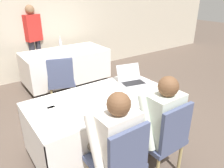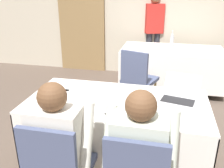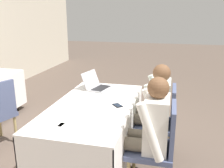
{
  "view_description": "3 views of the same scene",
  "coord_description": "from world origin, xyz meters",
  "px_view_note": "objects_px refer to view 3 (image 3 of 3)",
  "views": [
    {
      "loc": [
        -1.22,
        -1.92,
        1.9
      ],
      "look_at": [
        0.0,
        -0.21,
        0.97
      ],
      "focal_mm": 35.0,
      "sensor_mm": 36.0,
      "label": 1
    },
    {
      "loc": [
        0.41,
        -2.08,
        1.74
      ],
      "look_at": [
        0.0,
        -0.21,
        0.97
      ],
      "focal_mm": 40.0,
      "sensor_mm": 36.0,
      "label": 2
    },
    {
      "loc": [
        -2.47,
        -0.82,
        1.71
      ],
      "look_at": [
        0.0,
        -0.21,
        0.97
      ],
      "focal_mm": 40.0,
      "sensor_mm": 36.0,
      "label": 3
    }
  ],
  "objects_px": {
    "person_white_shirt": "(153,106)",
    "cell_phone": "(117,105)",
    "chair_near_right": "(161,120)",
    "person_checkered_shirt": "(148,128)",
    "laptop": "(98,86)",
    "chair_near_left": "(158,144)"
  },
  "relations": [
    {
      "from": "cell_phone",
      "to": "chair_near_right",
      "type": "height_order",
      "value": "chair_near_right"
    },
    {
      "from": "laptop",
      "to": "person_checkered_shirt",
      "type": "xyz_separation_m",
      "value": [
        -0.86,
        -0.76,
        -0.12
      ]
    },
    {
      "from": "laptop",
      "to": "chair_near_left",
      "type": "bearing_deg",
      "value": -121.78
    },
    {
      "from": "laptop",
      "to": "cell_phone",
      "type": "relative_size",
      "value": 2.86
    },
    {
      "from": "laptop",
      "to": "cell_phone",
      "type": "distance_m",
      "value": 0.67
    },
    {
      "from": "chair_near_left",
      "to": "person_white_shirt",
      "type": "bearing_deg",
      "value": -170.01
    },
    {
      "from": "person_white_shirt",
      "to": "cell_phone",
      "type": "bearing_deg",
      "value": -53.46
    },
    {
      "from": "cell_phone",
      "to": "chair_near_left",
      "type": "relative_size",
      "value": 0.15
    },
    {
      "from": "chair_near_left",
      "to": "person_checkered_shirt",
      "type": "xyz_separation_m",
      "value": [
        -0.0,
        0.1,
        0.16
      ]
    },
    {
      "from": "chair_near_left",
      "to": "person_white_shirt",
      "type": "xyz_separation_m",
      "value": [
        0.58,
        0.1,
        0.16
      ]
    },
    {
      "from": "cell_phone",
      "to": "chair_near_left",
      "type": "height_order",
      "value": "chair_near_left"
    },
    {
      "from": "chair_near_left",
      "to": "chair_near_right",
      "type": "distance_m",
      "value": 0.58
    },
    {
      "from": "cell_phone",
      "to": "chair_near_left",
      "type": "distance_m",
      "value": 0.61
    },
    {
      "from": "chair_near_left",
      "to": "person_checkered_shirt",
      "type": "distance_m",
      "value": 0.19
    },
    {
      "from": "laptop",
      "to": "cell_phone",
      "type": "bearing_deg",
      "value": -131.38
    },
    {
      "from": "person_checkered_shirt",
      "to": "cell_phone",
      "type": "bearing_deg",
      "value": -130.18
    },
    {
      "from": "laptop",
      "to": "chair_near_right",
      "type": "height_order",
      "value": "laptop"
    },
    {
      "from": "chair_near_right",
      "to": "person_checkered_shirt",
      "type": "bearing_deg",
      "value": -9.99
    },
    {
      "from": "laptop",
      "to": "person_white_shirt",
      "type": "height_order",
      "value": "person_white_shirt"
    },
    {
      "from": "cell_phone",
      "to": "chair_near_left",
      "type": "bearing_deg",
      "value": -74.96
    },
    {
      "from": "person_white_shirt",
      "to": "laptop",
      "type": "bearing_deg",
      "value": -109.91
    },
    {
      "from": "laptop",
      "to": "chair_near_left",
      "type": "height_order",
      "value": "laptop"
    }
  ]
}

